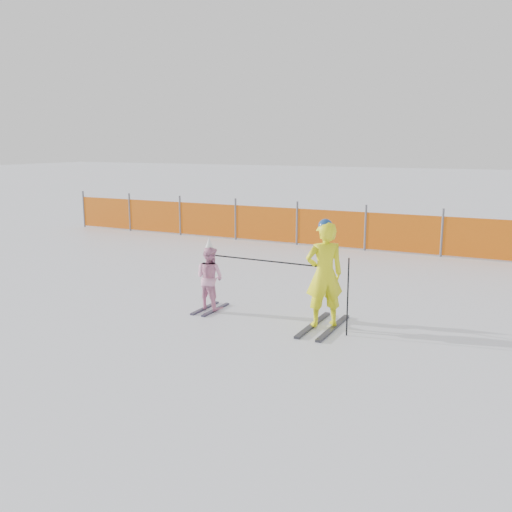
# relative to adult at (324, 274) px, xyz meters

# --- Properties ---
(ground) EXTENTS (120.00, 120.00, 0.00)m
(ground) POSITION_rel_adult_xyz_m (-1.32, -0.25, -0.87)
(ground) COLOR white
(ground) RESTS_ON ground
(adult) EXTENTS (0.72, 1.40, 1.74)m
(adult) POSITION_rel_adult_xyz_m (0.00, 0.00, 0.00)
(adult) COLOR black
(adult) RESTS_ON ground
(child) EXTENTS (0.59, 0.86, 1.29)m
(child) POSITION_rel_adult_xyz_m (-2.12, 0.05, -0.28)
(child) COLOR black
(child) RESTS_ON ground
(ski_poles) EXTENTS (2.46, 0.27, 1.21)m
(ski_poles) POSITION_rel_adult_xyz_m (-0.47, -0.06, -0.03)
(ski_poles) COLOR black
(ski_poles) RESTS_ON ground
(safety_fence) EXTENTS (15.39, 0.06, 1.25)m
(safety_fence) POSITION_rel_adult_xyz_m (-3.62, 6.77, -0.31)
(safety_fence) COLOR #595960
(safety_fence) RESTS_ON ground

